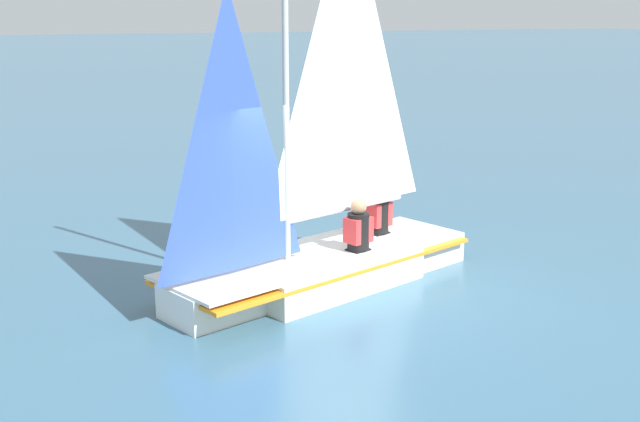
# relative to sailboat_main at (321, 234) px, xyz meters

# --- Properties ---
(ground_plane) EXTENTS (260.00, 260.00, 0.00)m
(ground_plane) POSITION_rel_sailboat_main_xyz_m (0.01, 0.00, -0.72)
(ground_plane) COLOR #38607A
(sailboat_main) EXTENTS (4.80, 2.81, 5.30)m
(sailboat_main) POSITION_rel_sailboat_main_xyz_m (0.00, 0.00, 0.00)
(sailboat_main) COLOR white
(sailboat_main) RESTS_ON ground_plane
(sailor_helm) EXTENTS (0.40, 0.38, 1.16)m
(sailor_helm) POSITION_rel_sailboat_main_xyz_m (-0.53, 0.07, -0.10)
(sailor_helm) COLOR black
(sailor_helm) RESTS_ON ground_plane
(sailor_crew) EXTENTS (0.40, 0.38, 1.16)m
(sailor_crew) POSITION_rel_sailboat_main_xyz_m (-1.21, -0.57, -0.09)
(sailor_crew) COLOR black
(sailor_crew) RESTS_ON ground_plane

